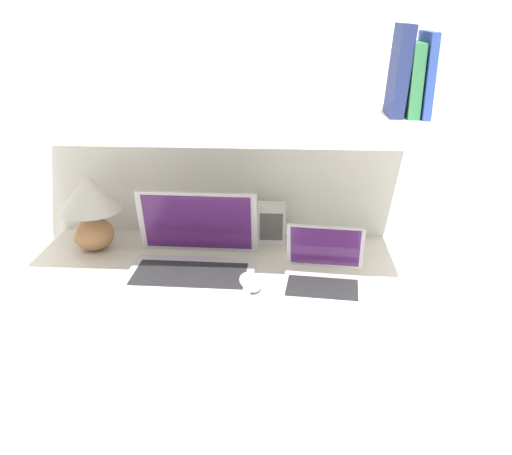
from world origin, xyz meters
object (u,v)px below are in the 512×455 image
(table_lamp, at_px, (90,204))
(router_box, at_px, (272,223))
(laptop_large, at_px, (193,258))
(laptop_small, at_px, (323,276))
(book_blue, at_px, (425,75))
(computer_mouse, at_px, (250,282))
(book_navy, at_px, (399,71))
(book_green, at_px, (412,80))

(table_lamp, height_order, router_box, table_lamp)
(laptop_large, bearing_deg, router_box, 46.91)
(laptop_small, height_order, router_box, laptop_small)
(router_box, bearing_deg, book_blue, -24.12)
(table_lamp, height_order, laptop_small, table_lamp)
(laptop_large, height_order, computer_mouse, laptop_large)
(laptop_small, xyz_separation_m, computer_mouse, (-0.21, -0.02, -0.02))
(book_blue, bearing_deg, router_box, 155.88)
(table_lamp, bearing_deg, router_box, 9.40)
(laptop_small, relative_size, book_navy, 1.02)
(laptop_large, relative_size, book_green, 1.97)
(laptop_small, distance_m, book_green, 0.61)
(laptop_small, relative_size, router_box, 1.82)
(book_navy, bearing_deg, laptop_small, -144.06)
(computer_mouse, bearing_deg, book_blue, 18.24)
(book_blue, bearing_deg, table_lamp, 174.98)
(computer_mouse, distance_m, book_navy, 0.73)
(router_box, height_order, book_blue, book_blue)
(laptop_small, height_order, book_blue, book_blue)
(book_green, bearing_deg, table_lamp, 174.81)
(book_blue, xyz_separation_m, book_green, (-0.03, -0.00, -0.01))
(computer_mouse, height_order, book_blue, book_blue)
(computer_mouse, xyz_separation_m, book_blue, (0.48, 0.16, 0.58))
(laptop_large, relative_size, book_navy, 1.58)
(router_box, bearing_deg, table_lamp, -170.60)
(laptop_small, xyz_separation_m, book_navy, (0.19, 0.14, 0.57))
(laptop_large, xyz_separation_m, book_green, (0.63, 0.06, 0.54))
(laptop_large, height_order, book_green, book_green)
(book_blue, bearing_deg, book_green, -180.00)
(table_lamp, height_order, book_blue, book_blue)
(computer_mouse, relative_size, book_green, 0.62)
(table_lamp, height_order, book_navy, book_navy)
(router_box, bearing_deg, laptop_small, -63.50)
(laptop_large, distance_m, book_navy, 0.82)
(book_green, distance_m, book_navy, 0.04)
(book_blue, bearing_deg, laptop_large, -174.56)
(router_box, distance_m, book_navy, 0.67)
(book_green, bearing_deg, book_blue, 0.00)
(table_lamp, height_order, book_green, book_green)
(table_lamp, height_order, computer_mouse, table_lamp)
(laptop_small, relative_size, computer_mouse, 2.05)
(laptop_large, height_order, router_box, laptop_large)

